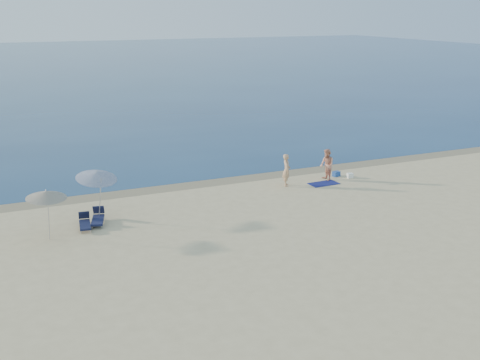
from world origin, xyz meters
name	(u,v)px	position (x,y,z in m)	size (l,w,h in m)	color
ground	(470,334)	(0.00, 0.00, 0.00)	(160.00, 160.00, 0.00)	beige
sea	(51,66)	(0.00, 100.00, 0.00)	(240.00, 160.00, 0.01)	navy
wet_sand_strip	(229,180)	(0.00, 19.40, 0.00)	(240.00, 1.60, 0.00)	#847254
person_left	(287,170)	(2.56, 16.98, 0.94)	(0.69, 0.45, 1.89)	tan
person_right	(327,165)	(5.30, 17.01, 0.95)	(0.92, 0.72, 1.89)	tan
beach_towel	(324,184)	(4.75, 16.41, 0.01)	(1.74, 0.96, 0.03)	#101451
white_bag	(350,176)	(6.89, 16.86, 0.15)	(0.34, 0.29, 0.29)	white
blue_cooler	(336,174)	(6.32, 17.51, 0.15)	(0.44, 0.31, 0.31)	#1B4294
umbrella_near	(97,175)	(-8.52, 15.77, 2.21)	(2.50, 2.52, 2.62)	silver
umbrella_far	(46,194)	(-11.09, 13.98, 2.08)	(2.32, 2.33, 2.37)	silver
lounger_left	(98,218)	(-8.72, 15.08, 0.26)	(0.96, 1.72, 0.72)	#161B3E
lounger_right	(85,223)	(-9.41, 14.70, 0.25)	(0.70, 1.59, 0.68)	#141938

